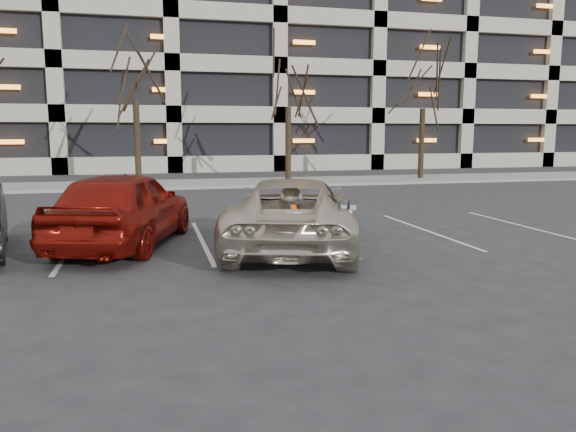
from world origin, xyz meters
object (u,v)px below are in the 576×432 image
object	(u,v)px
tree_d	(424,64)
suv_silver	(292,214)
car_red	(123,208)
tree_b	(133,44)
tree_c	(288,59)
parking_meter	(347,218)

from	to	relation	value
tree_d	suv_silver	distance (m)	19.07
car_red	suv_silver	bearing A→B (deg)	178.88
tree_b	car_red	xyz separation A→B (m)	(-0.08, -13.86, -5.43)
tree_c	suv_silver	distance (m)	16.26
tree_d	parking_meter	world-z (taller)	tree_d
suv_silver	car_red	world-z (taller)	car_red
tree_c	parking_meter	xyz separation A→B (m)	(-3.15, -17.11, -4.87)
tree_c	car_red	size ratio (longest dim) A/B	1.64
tree_d	suv_silver	bearing A→B (deg)	-125.27
tree_c	suv_silver	world-z (taller)	tree_c
tree_d	suv_silver	world-z (taller)	tree_d
parking_meter	tree_b	bearing A→B (deg)	106.89
tree_c	car_red	world-z (taller)	tree_c
suv_silver	car_red	bearing A→B (deg)	-2.02
tree_b	suv_silver	bearing A→B (deg)	-77.31
car_red	tree_d	bearing A→B (deg)	-118.07
tree_c	tree_b	bearing A→B (deg)	180.00
tree_d	tree_c	bearing A→B (deg)	180.00
tree_c	parking_meter	size ratio (longest dim) A/B	6.45
tree_d	car_red	size ratio (longest dim) A/B	1.64
tree_c	car_red	bearing A→B (deg)	-117.07
tree_c	suv_silver	bearing A→B (deg)	-103.55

